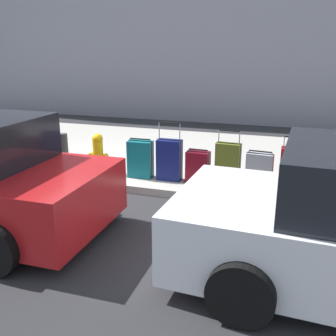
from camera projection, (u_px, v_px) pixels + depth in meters
name	position (u px, v px, depth m)	size (l,w,h in m)	color
ground_plane	(84.00, 188.00, 7.07)	(40.00, 40.00, 0.00)	#28282B
sidewalk_curb	(136.00, 152.00, 9.32)	(18.00, 5.00, 0.14)	#ADA89E
suitcase_red_0	(292.00, 170.00, 6.36)	(0.41, 0.24, 0.97)	red
suitcase_silver_1	(259.00, 171.00, 6.54)	(0.46, 0.23, 0.69)	#9EA0A8
suitcase_olive_2	(228.00, 164.00, 6.71)	(0.44, 0.24, 1.00)	#59601E
suitcase_maroon_3	(198.00, 167.00, 6.86)	(0.42, 0.27, 0.63)	maroon
suitcase_navy_4	(169.00, 160.00, 6.99)	(0.46, 0.24, 1.09)	navy
suitcase_teal_5	(140.00, 159.00, 7.15)	(0.46, 0.26, 0.76)	#0F606B
fire_hydrant	(98.00, 152.00, 7.42)	(0.39, 0.21, 0.77)	#D89E0C
bollard_post	(65.00, 153.00, 7.49)	(0.16, 0.16, 0.76)	#333338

